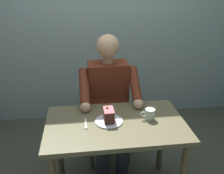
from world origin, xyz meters
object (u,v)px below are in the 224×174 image
dining_table (116,133)px  cake_slice (109,115)px  dessert_spoon (86,125)px  chair (107,109)px  coffee_cup (150,114)px  seated_person (109,102)px

dining_table → cake_slice: cake_slice is taller
dining_table → cake_slice: size_ratio=8.78×
dessert_spoon → chair: bearing=-110.2°
chair → coffee_cup: bearing=114.3°
dining_table → chair: bearing=-90.0°
chair → cake_slice: (0.05, 0.58, 0.27)m
cake_slice → dining_table: bearing=162.5°
dining_table → coffee_cup: 0.30m
seated_person → cake_slice: bearing=83.0°
dessert_spoon → dining_table: bearing=-176.0°
chair → seated_person: bearing=90.0°
dining_table → dessert_spoon: dessert_spoon is taller
seated_person → coffee_cup: size_ratio=11.62×
dining_table → coffee_cup: size_ratio=9.53×
dining_table → seated_person: 0.43m
chair → dessert_spoon: 0.69m
seated_person → dessert_spoon: (0.23, 0.44, 0.05)m
seated_person → coffee_cup: seated_person is taller
cake_slice → chair: bearing=-94.9°
seated_person → coffee_cup: bearing=122.5°
dining_table → chair: (0.00, -0.60, -0.12)m
dining_table → chair: size_ratio=1.15×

